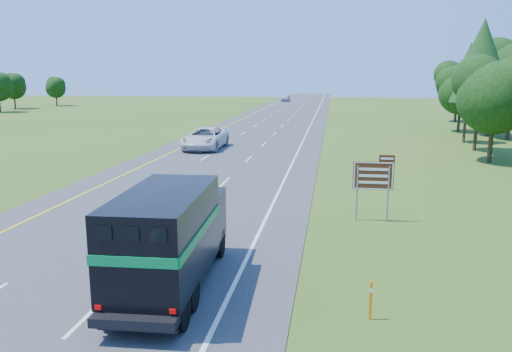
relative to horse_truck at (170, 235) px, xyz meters
The scene contains 7 objects.
road 46.22m from the horse_truck, 94.46° to the left, with size 15.00×260.00×0.04m, color #38383A.
lane_markings 46.22m from the horse_truck, 94.46° to the left, with size 11.15×260.00×0.01m.
horse_truck is the anchor object (origin of this frame).
white_suv 30.98m from the horse_truck, 102.50° to the left, with size 3.23×7.00×1.95m, color silver.
far_car 118.06m from the horse_truck, 93.71° to the left, with size 2.06×5.12×1.74m, color #B6B6BD.
exit_sign 11.12m from the horse_truck, 51.97° to the left, with size 1.85×0.10×3.13m.
delineator 6.30m from the horse_truck, 10.20° to the right, with size 0.09×0.05×1.13m.
Camera 1 is at (8.50, -10.30, 6.67)m, focal length 35.00 mm.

